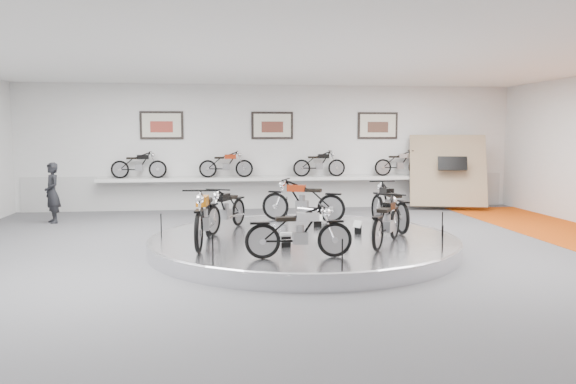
{
  "coord_description": "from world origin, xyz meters",
  "views": [
    {
      "loc": [
        -1.76,
        -11.16,
        2.45
      ],
      "look_at": [
        -0.29,
        0.6,
        1.21
      ],
      "focal_mm": 35.0,
      "sensor_mm": 36.0,
      "label": 1
    }
  ],
  "objects": [
    {
      "name": "floor",
      "position": [
        0.0,
        0.0,
        0.0
      ],
      "size": [
        16.0,
        16.0,
        0.0
      ],
      "primitive_type": "plane",
      "color": "#535356",
      "rests_on": "ground"
    },
    {
      "name": "poster_left",
      "position": [
        -3.5,
        6.96,
        2.7
      ],
      "size": [
        1.35,
        0.06,
        0.88
      ],
      "primitive_type": "cube",
      "color": "beige",
      "rests_on": "wall_back"
    },
    {
      "name": "shelf_bike_a",
      "position": [
        -4.2,
        6.7,
        1.42
      ],
      "size": [
        1.22,
        0.43,
        0.73
      ],
      "primitive_type": null,
      "color": "black",
      "rests_on": "shelf"
    },
    {
      "name": "bike_f",
      "position": [
        1.46,
        -0.81,
        0.78
      ],
      "size": [
        1.34,
        1.69,
        0.96
      ],
      "primitive_type": null,
      "rotation": [
        0.0,
        0.0,
        7.31
      ],
      "color": "black",
      "rests_on": "display_platform"
    },
    {
      "name": "poster_center",
      "position": [
        0.0,
        6.96,
        2.7
      ],
      "size": [
        1.35,
        0.06,
        0.88
      ],
      "primitive_type": "cube",
      "color": "beige",
      "rests_on": "wall_back"
    },
    {
      "name": "visitor",
      "position": [
        -6.26,
        4.75,
        0.83
      ],
      "size": [
        0.66,
        0.72,
        1.66
      ],
      "primitive_type": "imported",
      "rotation": [
        0.0,
        0.0,
        -1.01
      ],
      "color": "black",
      "rests_on": "floor"
    },
    {
      "name": "shelf_bike_b",
      "position": [
        -1.5,
        6.7,
        1.42
      ],
      "size": [
        1.22,
        0.43,
        0.73
      ],
      "primitive_type": null,
      "color": "#992B10",
      "rests_on": "shelf"
    },
    {
      "name": "shelf_bike_d",
      "position": [
        4.2,
        6.7,
        1.42
      ],
      "size": [
        1.22,
        0.43,
        0.73
      ],
      "primitive_type": null,
      "color": "silver",
      "rests_on": "shelf"
    },
    {
      "name": "platform_rim",
      "position": [
        0.0,
        0.3,
        0.27
      ],
      "size": [
        6.4,
        6.4,
        0.1
      ],
      "primitive_type": "torus",
      "color": "#B2B2BA",
      "rests_on": "display_platform"
    },
    {
      "name": "bike_a",
      "position": [
        2.06,
        0.98,
        0.83
      ],
      "size": [
        0.79,
        1.86,
        1.06
      ],
      "primitive_type": null,
      "rotation": [
        0.0,
        0.0,
        1.66
      ],
      "color": "black",
      "rests_on": "display_platform"
    },
    {
      "name": "display_panel",
      "position": [
        5.6,
        6.1,
        1.25
      ],
      "size": [
        2.56,
        1.52,
        2.3
      ],
      "primitive_type": "cube",
      "rotation": [
        -0.35,
        0.0,
        -0.26
      ],
      "color": "#90785A",
      "rests_on": "floor"
    },
    {
      "name": "wall_front",
      "position": [
        0.0,
        -7.0,
        2.0
      ],
      "size": [
        16.0,
        0.0,
        16.0
      ],
      "primitive_type": "plane",
      "rotation": [
        -1.57,
        0.0,
        0.0
      ],
      "color": "silver",
      "rests_on": "floor"
    },
    {
      "name": "bike_b",
      "position": [
        0.29,
        2.27,
        0.82
      ],
      "size": [
        1.88,
        1.29,
        1.05
      ],
      "primitive_type": null,
      "rotation": [
        0.0,
        0.0,
        2.72
      ],
      "color": "#992B10",
      "rests_on": "display_platform"
    },
    {
      "name": "dado_band",
      "position": [
        0.0,
        6.98,
        0.55
      ],
      "size": [
        15.68,
        0.04,
        1.1
      ],
      "primitive_type": "cube",
      "color": "#BCBCBA",
      "rests_on": "floor"
    },
    {
      "name": "ceiling",
      "position": [
        0.0,
        0.0,
        4.0
      ],
      "size": [
        16.0,
        16.0,
        0.0
      ],
      "primitive_type": "plane",
      "rotation": [
        3.14,
        0.0,
        0.0
      ],
      "color": "white",
      "rests_on": "wall_back"
    },
    {
      "name": "poster_right",
      "position": [
        3.5,
        6.96,
        2.7
      ],
      "size": [
        1.35,
        0.06,
        0.88
      ],
      "primitive_type": "cube",
      "color": "beige",
      "rests_on": "wall_back"
    },
    {
      "name": "wall_back",
      "position": [
        0.0,
        7.0,
        2.0
      ],
      "size": [
        16.0,
        0.0,
        16.0
      ],
      "primitive_type": "plane",
      "rotation": [
        1.57,
        0.0,
        0.0
      ],
      "color": "silver",
      "rests_on": "floor"
    },
    {
      "name": "shelf_bike_c",
      "position": [
        1.5,
        6.7,
        1.42
      ],
      "size": [
        1.22,
        0.43,
        0.73
      ],
      "primitive_type": null,
      "color": "black",
      "rests_on": "shelf"
    },
    {
      "name": "shelf",
      "position": [
        0.0,
        6.7,
        1.0
      ],
      "size": [
        11.0,
        0.55,
        0.1
      ],
      "primitive_type": "cube",
      "color": "silver",
      "rests_on": "wall_back"
    },
    {
      "name": "display_platform",
      "position": [
        0.0,
        0.3,
        0.15
      ],
      "size": [
        6.4,
        6.4,
        0.3
      ],
      "primitive_type": "cylinder",
      "color": "silver",
      "rests_on": "floor"
    },
    {
      "name": "bike_c",
      "position": [
        -1.59,
        1.21,
        0.79
      ],
      "size": [
        1.25,
        1.74,
        0.97
      ],
      "primitive_type": null,
      "rotation": [
        0.0,
        0.0,
        4.26
      ],
      "color": "black",
      "rests_on": "display_platform"
    },
    {
      "name": "bike_d",
      "position": [
        -2.04,
        -0.35,
        0.86
      ],
      "size": [
        0.87,
        1.98,
        1.13
      ],
      "primitive_type": null,
      "rotation": [
        0.0,
        0.0,
        4.61
      ],
      "color": "#C0620B",
      "rests_on": "display_platform"
    },
    {
      "name": "bike_e",
      "position": [
        -0.39,
        -1.72,
        0.77
      ],
      "size": [
        1.59,
        0.58,
        0.93
      ],
      "primitive_type": null,
      "rotation": [
        0.0,
        0.0,
        6.27
      ],
      "color": "silver",
      "rests_on": "display_platform"
    }
  ]
}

